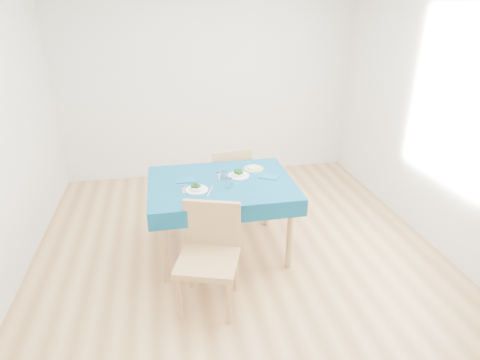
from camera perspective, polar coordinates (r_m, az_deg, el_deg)
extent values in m
cube|color=#9F7242|center=(4.01, 0.00, -11.29)|extent=(4.00, 4.50, 0.02)
cube|color=silver|center=(5.58, -4.57, 14.06)|extent=(4.00, 0.02, 2.70)
cube|color=silver|center=(1.50, 17.54, -17.18)|extent=(4.00, 0.02, 2.70)
cube|color=silver|center=(4.26, 27.74, 8.27)|extent=(0.02, 4.50, 2.70)
cube|color=navy|center=(3.95, -2.60, -5.30)|extent=(1.35, 1.03, 0.76)
cube|color=#A9834F|center=(3.17, -4.71, -9.03)|extent=(0.61, 0.64, 1.18)
cube|color=#A9834F|center=(4.59, -1.94, 1.55)|extent=(0.52, 0.56, 1.12)
cube|color=silver|center=(3.65, -8.05, -1.35)|extent=(0.03, 0.18, 0.00)
cube|color=silver|center=(3.60, -4.26, -1.54)|extent=(0.10, 0.22, 0.00)
cube|color=silver|center=(3.90, -2.99, 0.58)|extent=(0.03, 0.20, 0.00)
cube|color=silver|center=(3.90, 4.33, 0.55)|extent=(0.06, 0.19, 0.00)
cube|color=navy|center=(3.83, -7.76, -0.04)|extent=(0.19, 0.14, 0.01)
cube|color=navy|center=(3.89, 4.15, 0.50)|extent=(0.22, 0.20, 0.01)
cylinder|color=white|center=(3.82, -2.38, 0.69)|extent=(0.06, 0.06, 0.08)
cylinder|color=white|center=(3.65, -1.60, -0.39)|extent=(0.07, 0.07, 0.09)
cylinder|color=#AAC560|center=(4.06, 1.95, 1.62)|extent=(0.20, 0.20, 0.01)
cube|color=beige|center=(4.06, 1.95, 1.79)|extent=(0.14, 0.14, 0.02)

